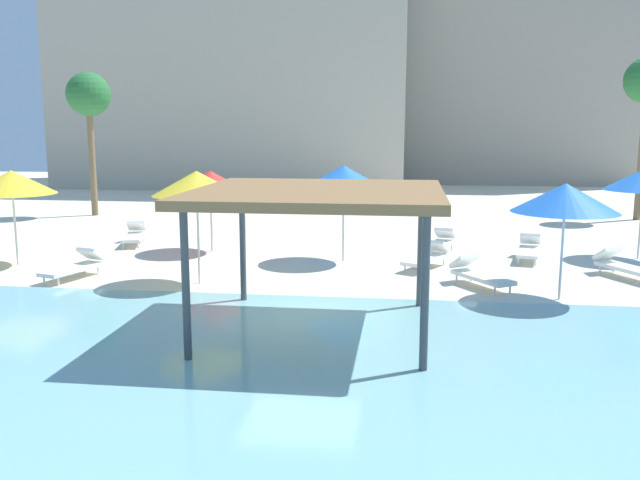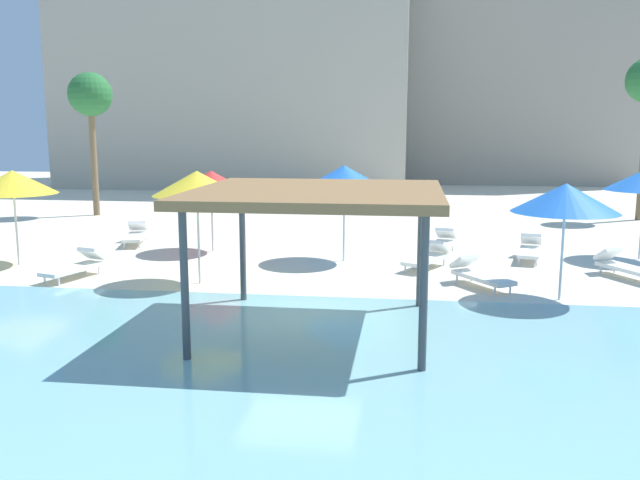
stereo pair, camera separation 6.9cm
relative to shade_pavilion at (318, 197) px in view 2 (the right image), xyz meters
name	(u,v)px [view 2 (the right image)]	position (x,y,z in m)	size (l,w,h in m)	color
ground_plane	(300,315)	(-0.52, 1.03, -2.66)	(80.00, 80.00, 0.00)	beige
lagoon_water	(239,420)	(-0.52, -4.22, -2.64)	(44.00, 13.50, 0.04)	#7AB7C1
shade_pavilion	(318,197)	(0.00, 0.00, 0.00)	(4.71, 4.71, 2.82)	#42474C
beach_umbrella_yellow_1	(13,182)	(-9.49, 5.14, -0.26)	(2.45, 2.45, 2.74)	silver
beach_umbrella_blue_3	(344,176)	(-0.17, 6.96, -0.13)	(2.29, 2.29, 2.85)	silver
beach_umbrella_yellow_4	(197,183)	(-3.56, 3.60, -0.09)	(2.24, 2.24, 2.89)	silver
beach_umbrella_blue_5	(565,198)	(5.26, 3.12, -0.28)	(2.42, 2.42, 2.72)	silver
beach_umbrella_red_6	(211,180)	(-4.50, 7.93, -0.38)	(2.22, 2.22, 2.59)	silver
lounge_chair_0	(624,265)	(7.44, 5.73, -2.33)	(1.43, 1.95, 0.74)	white
lounge_chair_1	(530,249)	(5.36, 7.82, -2.33)	(1.00, 1.98, 0.74)	white
lounge_chair_2	(441,243)	(2.77, 8.60, -2.33)	(1.12, 1.99, 0.74)	white
lounge_chair_3	(428,257)	(2.30, 6.25, -2.33)	(1.42, 1.96, 0.74)	white
lounge_chair_4	(479,274)	(3.50, 4.17, -2.33)	(1.57, 1.90, 0.74)	white
lounge_chair_5	(77,265)	(-6.99, 3.79, -2.33)	(1.12, 1.99, 0.74)	white
lounge_chair_6	(136,234)	(-7.47, 8.84, -2.33)	(1.05, 1.99, 0.74)	white
palm_tree_1	(90,98)	(-12.16, 15.65, 2.50)	(1.90, 1.90, 6.26)	brown
hotel_block_0	(242,55)	(-9.58, 32.53, 5.93)	(22.07, 11.32, 17.18)	#B2A893
hotel_block_1	(518,47)	(9.12, 37.84, 6.69)	(16.60, 9.89, 18.70)	#9E9384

